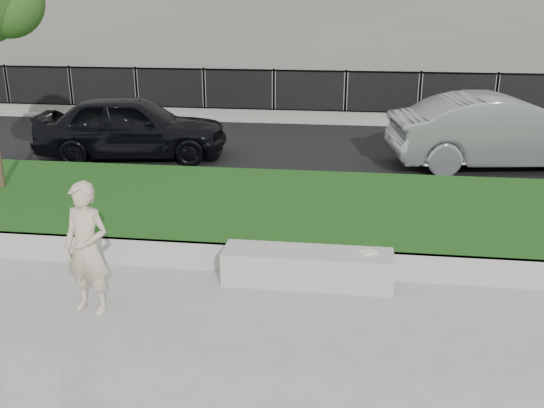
# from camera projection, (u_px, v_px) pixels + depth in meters

# --- Properties ---
(ground) EXTENTS (90.00, 90.00, 0.00)m
(ground) POSITION_uv_depth(u_px,v_px,m) (194.00, 304.00, 7.60)
(ground) COLOR gray
(ground) RESTS_ON ground
(grass_bank) EXTENTS (34.00, 4.00, 0.40)m
(grass_bank) POSITION_uv_depth(u_px,v_px,m) (239.00, 211.00, 10.35)
(grass_bank) COLOR #0D340D
(grass_bank) RESTS_ON ground
(grass_kerb) EXTENTS (34.00, 0.08, 0.40)m
(grass_kerb) POSITION_uv_depth(u_px,v_px,m) (212.00, 257.00, 8.51)
(grass_kerb) COLOR #9F9C94
(grass_kerb) RESTS_ON ground
(street) EXTENTS (34.00, 7.00, 0.04)m
(street) POSITION_uv_depth(u_px,v_px,m) (279.00, 147.00, 15.56)
(street) COLOR black
(street) RESTS_ON ground
(far_pavement) EXTENTS (34.00, 3.00, 0.12)m
(far_pavement) POSITION_uv_depth(u_px,v_px,m) (296.00, 114.00, 19.77)
(far_pavement) COLOR gray
(far_pavement) RESTS_ON ground
(iron_fence) EXTENTS (32.00, 0.30, 1.50)m
(iron_fence) POSITION_uv_depth(u_px,v_px,m) (293.00, 104.00, 18.68)
(iron_fence) COLOR slate
(iron_fence) RESTS_ON far_pavement
(stone_bench) EXTENTS (2.26, 0.57, 0.46)m
(stone_bench) POSITION_uv_depth(u_px,v_px,m) (307.00, 267.00, 8.10)
(stone_bench) COLOR #9F9C94
(stone_bench) RESTS_ON ground
(man) EXTENTS (0.66, 0.50, 1.63)m
(man) POSITION_uv_depth(u_px,v_px,m) (87.00, 249.00, 7.21)
(man) COLOR beige
(man) RESTS_ON ground
(book) EXTENTS (0.26, 0.25, 0.02)m
(book) POSITION_uv_depth(u_px,v_px,m) (368.00, 252.00, 7.95)
(book) COLOR #EDE4CD
(book) RESTS_ON stone_bench
(car_dark) EXTENTS (4.62, 2.40, 1.50)m
(car_dark) POSITION_uv_depth(u_px,v_px,m) (132.00, 126.00, 14.23)
(car_dark) COLOR black
(car_dark) RESTS_ON street
(car_silver) EXTENTS (5.11, 2.49, 1.61)m
(car_silver) POSITION_uv_depth(u_px,v_px,m) (502.00, 132.00, 13.38)
(car_silver) COLOR gray
(car_silver) RESTS_ON street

